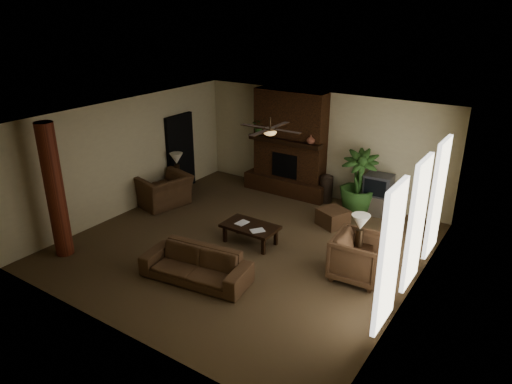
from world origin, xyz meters
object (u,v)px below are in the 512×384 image
Objects in this scene: armchair_right at (359,255)px; coffee_table at (250,228)px; floor_plant at (357,196)px; tv_stand at (376,204)px; side_table_right at (358,258)px; lamp_right at (360,225)px; log_column at (55,191)px; armchair_left at (163,185)px; sofa at (196,260)px; floor_vase at (326,186)px; lamp_left at (176,160)px; ottoman at (333,217)px; side_table_left at (179,185)px.

armchair_right is 2.50m from coffee_table.
coffee_table is 0.75× the size of floor_plant.
side_table_right is (0.68, -2.81, 0.03)m from tv_stand.
armchair_right is 1.49× the size of lamp_right.
side_table_right reaches higher than tv_stand.
side_table_right is (5.38, 2.74, -1.12)m from log_column.
log_column reaches higher than armchair_left.
tv_stand is 2.89m from side_table_right.
coffee_table is 1.85× the size of lamp_right.
floor_plant is (-0.42, -0.23, 0.20)m from tv_stand.
tv_stand is at bearing 62.00° from sofa.
tv_stand is at bearing 103.18° from lamp_right.
coffee_table is 3.05m from floor_vase.
floor_vase is at bearing 139.94° from armchair_left.
tv_stand is 5.29m from lamp_left.
sofa is 1.73× the size of coffee_table.
side_table_right is at bearing -51.28° from ottoman.
lamp_right is at bearing -54.42° from floor_vase.
armchair_left is 3.09m from coffee_table.
floor_vase is (-0.77, 1.22, 0.23)m from ottoman.
side_table_left is 1.00× the size of side_table_right.
coffee_table reaches higher than ottoman.
floor_plant reaches higher than side_table_left.
floor_vase is 3.48m from side_table_right.
log_column reaches higher than coffee_table.
log_column is 6.09m from armchair_right.
sofa is 3.14m from side_table_right.
armchair_left is at bearing -143.33° from floor_vase.
lamp_left is (-3.19, 1.20, 0.63)m from coffee_table.
sofa is 4.37m from lamp_left.
log_column is 4.31× the size of lamp_left.
armchair_right is at bearing -62.67° from lamp_right.
armchair_right is 0.58m from lamp_right.
floor_vase is at bearing 126.02° from side_table_right.
floor_plant reaches higher than floor_vase.
side_table_left is at bearing 169.42° from lamp_right.
log_column is 2.33× the size of coffee_table.
ottoman is at bearing 46.52° from log_column.
lamp_right reaches higher than floor_vase.
sofa reaches higher than ottoman.
coffee_table is 3.47m from lamp_left.
lamp_right reaches higher than coffee_table.
lamp_left is (-4.48, -1.60, 0.55)m from floor_plant.
armchair_left is at bearing -78.19° from lamp_left.
side_table_right is (2.04, -2.81, -0.16)m from floor_vase.
floor_vase reaches higher than tv_stand.
side_table_right reaches higher than ottoman.
floor_plant is at bearing 113.03° from side_table_right.
side_table_left is at bearing 73.53° from armchair_right.
lamp_left reaches higher than sofa.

